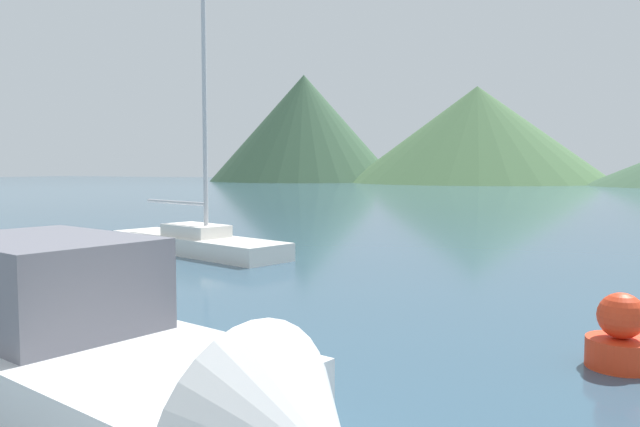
{
  "coord_description": "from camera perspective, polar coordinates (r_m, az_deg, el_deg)",
  "views": [
    {
      "loc": [
        7.12,
        -0.25,
        2.37
      ],
      "look_at": [
        0.76,
        14.0,
        1.2
      ],
      "focal_mm": 35.0,
      "sensor_mm": 36.0,
      "label": 1
    }
  ],
  "objects": [
    {
      "name": "hill_west",
      "position": [
        105.67,
        -1.48,
        7.81
      ],
      "size": [
        31.49,
        31.49,
        17.72
      ],
      "color": "#38563D",
      "rests_on": "ground_plane"
    },
    {
      "name": "hill_central",
      "position": [
        99.15,
        14.12,
        7.02
      ],
      "size": [
        39.54,
        39.54,
        14.66
      ],
      "color": "#476B42",
      "rests_on": "ground_plane"
    },
    {
      "name": "motorboat_near",
      "position": [
        6.17,
        -19.87,
        -13.4
      ],
      "size": [
        6.2,
        3.32,
        2.19
      ],
      "rotation": [
        0.0,
        0.0,
        -0.26
      ],
      "color": "white",
      "rests_on": "ground_plane"
    },
    {
      "name": "buoy_marker",
      "position": [
        8.28,
        25.78,
        -10.12
      ],
      "size": [
        0.78,
        0.78,
        0.89
      ],
      "color": "red",
      "rests_on": "ground_plane"
    },
    {
      "name": "sailboat_inner",
      "position": [
        17.51,
        -11.26,
        -2.38
      ],
      "size": [
        6.36,
        3.4,
        7.49
      ],
      "rotation": [
        0.0,
        0.0,
        -0.32
      ],
      "color": "white",
      "rests_on": "ground_plane"
    }
  ]
}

